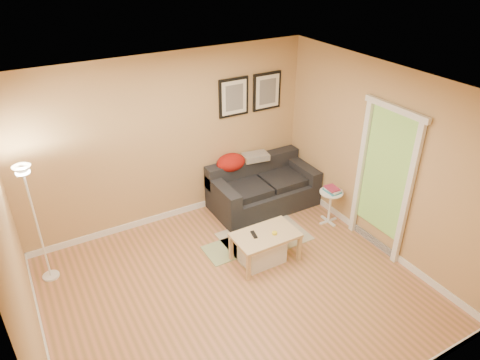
{
  "coord_description": "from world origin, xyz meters",
  "views": [
    {
      "loc": [
        -2.03,
        -3.69,
        3.97
      ],
      "look_at": [
        0.55,
        0.85,
        1.05
      ],
      "focal_mm": 32.99,
      "sensor_mm": 36.0,
      "label": 1
    }
  ],
  "objects_px": {
    "coffee_table": "(265,247)",
    "floor_lamp": "(38,228)",
    "sofa": "(264,186)",
    "book_stack": "(332,189)",
    "storage_bin": "(262,250)",
    "side_table": "(330,207)"
  },
  "relations": [
    {
      "from": "side_table",
      "to": "storage_bin",
      "type": "bearing_deg",
      "value": -168.7
    },
    {
      "from": "storage_bin",
      "to": "floor_lamp",
      "type": "bearing_deg",
      "value": 156.99
    },
    {
      "from": "sofa",
      "to": "book_stack",
      "type": "relative_size",
      "value": 7.01
    },
    {
      "from": "storage_bin",
      "to": "book_stack",
      "type": "xyz_separation_m",
      "value": [
        1.43,
        0.28,
        0.41
      ]
    },
    {
      "from": "sofa",
      "to": "book_stack",
      "type": "bearing_deg",
      "value": -54.56
    },
    {
      "from": "side_table",
      "to": "floor_lamp",
      "type": "bearing_deg",
      "value": 168.43
    },
    {
      "from": "book_stack",
      "to": "floor_lamp",
      "type": "distance_m",
      "value": 4.12
    },
    {
      "from": "book_stack",
      "to": "floor_lamp",
      "type": "relative_size",
      "value": 0.15
    },
    {
      "from": "sofa",
      "to": "floor_lamp",
      "type": "distance_m",
      "value": 3.41
    },
    {
      "from": "coffee_table",
      "to": "book_stack",
      "type": "xyz_separation_m",
      "value": [
        1.38,
        0.29,
        0.37
      ]
    },
    {
      "from": "coffee_table",
      "to": "floor_lamp",
      "type": "bearing_deg",
      "value": 166.79
    },
    {
      "from": "coffee_table",
      "to": "storage_bin",
      "type": "distance_m",
      "value": 0.06
    },
    {
      "from": "storage_bin",
      "to": "side_table",
      "type": "distance_m",
      "value": 1.45
    },
    {
      "from": "coffee_table",
      "to": "floor_lamp",
      "type": "relative_size",
      "value": 0.53
    },
    {
      "from": "sofa",
      "to": "storage_bin",
      "type": "distance_m",
      "value": 1.44
    },
    {
      "from": "sofa",
      "to": "book_stack",
      "type": "xyz_separation_m",
      "value": [
        0.65,
        -0.91,
        0.21
      ]
    },
    {
      "from": "book_stack",
      "to": "coffee_table",
      "type": "bearing_deg",
      "value": 173.6
    },
    {
      "from": "coffee_table",
      "to": "floor_lamp",
      "type": "distance_m",
      "value": 2.93
    },
    {
      "from": "sofa",
      "to": "coffee_table",
      "type": "bearing_deg",
      "value": -121.29
    },
    {
      "from": "floor_lamp",
      "to": "book_stack",
      "type": "bearing_deg",
      "value": -11.56
    },
    {
      "from": "floor_lamp",
      "to": "sofa",
      "type": "bearing_deg",
      "value": 1.5
    },
    {
      "from": "storage_bin",
      "to": "floor_lamp",
      "type": "xyz_separation_m",
      "value": [
        -2.6,
        1.11,
        0.61
      ]
    }
  ]
}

